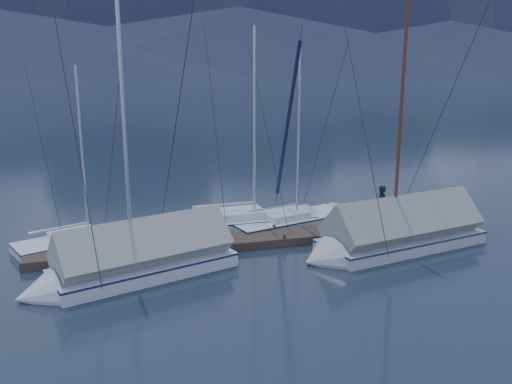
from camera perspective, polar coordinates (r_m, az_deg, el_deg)
The scene contains 9 objects.
ground at distance 20.72m, azimuth 1.51°, elevation -7.20°, with size 1000.00×1000.00×0.00m, color black.
dock at distance 22.48m, azimuth 0.00°, elevation -5.18°, with size 18.00×1.50×0.54m.
mooring_posts at distance 22.28m, azimuth -1.24°, elevation -4.71°, with size 15.12×1.52×0.35m.
sailboat_open_left at distance 23.69m, azimuth -16.23°, elevation -4.68°, with size 6.19×3.84×7.94m.
sailboat_open_mid at distance 25.05m, azimuth 0.96°, elevation -3.03°, with size 7.37×3.15×9.69m.
sailboat_open_right at distance 25.36m, azimuth 5.17°, elevation -2.92°, with size 6.88×3.60×8.76m.
sailboat_covered_near at distance 22.34m, azimuth 13.91°, elevation -4.61°, with size 8.41×4.08×10.50m.
sailboat_covered_far at distance 19.43m, azimuth -13.31°, elevation -7.41°, with size 7.85×4.49×10.56m.
person at distance 24.37m, azimuth 13.14°, elevation -1.34°, with size 0.64×0.42×1.74m, color black.
Camera 1 is at (-5.75, -18.47, 7.42)m, focal length 38.00 mm.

